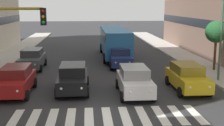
{
  "coord_description": "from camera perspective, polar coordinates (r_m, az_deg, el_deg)",
  "views": [
    {
      "loc": [
        0.92,
        14.27,
        5.47
      ],
      "look_at": [
        -0.79,
        -6.63,
        1.44
      ],
      "focal_mm": 48.72,
      "sensor_mm": 36.0,
      "label": 1
    }
  ],
  "objects": [
    {
      "name": "ground_plane",
      "position": [
        15.31,
        -0.92,
        -10.04
      ],
      "size": [
        180.0,
        180.0,
        0.0
      ],
      "primitive_type": "plane",
      "color": "#2D2D30"
    },
    {
      "name": "crosswalk_markings",
      "position": [
        15.31,
        -0.92,
        -10.03
      ],
      "size": [
        9.45,
        2.8,
        0.01
      ],
      "color": "silver",
      "rests_on": "ground_plane"
    },
    {
      "name": "car_0",
      "position": [
        20.2,
        13.95,
        -2.56
      ],
      "size": [
        2.02,
        4.44,
        1.72
      ],
      "color": "gold",
      "rests_on": "ground_plane"
    },
    {
      "name": "car_1",
      "position": [
        18.77,
        4.22,
        -3.28
      ],
      "size": [
        2.02,
        4.44,
        1.72
      ],
      "color": "silver",
      "rests_on": "ground_plane"
    },
    {
      "name": "car_2",
      "position": [
        19.57,
        -7.33,
        -2.75
      ],
      "size": [
        2.02,
        4.44,
        1.72
      ],
      "color": "black",
      "rests_on": "ground_plane"
    },
    {
      "name": "car_3",
      "position": [
        19.74,
        -17.61,
        -3.06
      ],
      "size": [
        2.02,
        4.44,
        1.72
      ],
      "color": "maroon",
      "rests_on": "ground_plane"
    },
    {
      "name": "car_row2_0",
      "position": [
        27.1,
        -14.73,
        0.78
      ],
      "size": [
        2.02,
        4.44,
        1.72
      ],
      "color": "#474C51",
      "rests_on": "ground_plane"
    },
    {
      "name": "car_row2_1",
      "position": [
        27.13,
        1.47,
        1.16
      ],
      "size": [
        2.02,
        4.44,
        1.72
      ],
      "color": "navy",
      "rests_on": "ground_plane"
    },
    {
      "name": "bus_behind_traffic",
      "position": [
        32.02,
        0.47,
        4.41
      ],
      "size": [
        2.78,
        10.5,
        3.0
      ],
      "color": "#286BAD",
      "rests_on": "ground_plane"
    },
    {
      "name": "street_lamp_left",
      "position": [
        22.43,
        19.15,
        8.3
      ],
      "size": [
        2.49,
        0.28,
        7.55
      ],
      "color": "#4C6B56",
      "rests_on": "sidewalk_left"
    },
    {
      "name": "street_tree_1",
      "position": [
        26.21,
        19.0,
        5.5
      ],
      "size": [
        1.8,
        1.8,
        4.06
      ],
      "color": "#513823",
      "rests_on": "sidewalk_left"
    }
  ]
}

